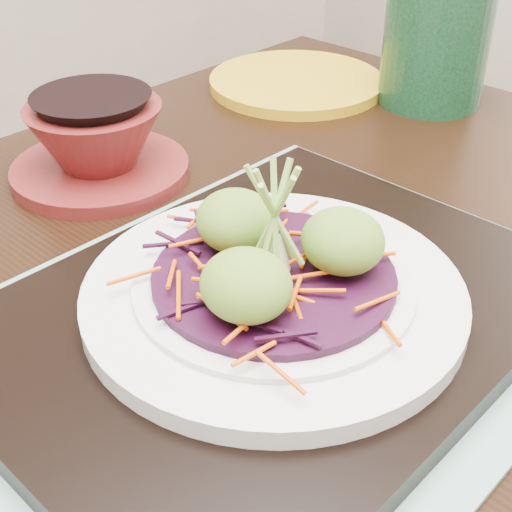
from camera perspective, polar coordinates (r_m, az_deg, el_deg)
dining_table at (r=0.62m, az=-3.72°, el=-9.50°), size 1.21×0.90×0.69m
placemat at (r=0.52m, az=1.37°, el=-5.53°), size 0.52×0.44×0.00m
serving_tray at (r=0.51m, az=1.38°, el=-4.54°), size 0.45×0.37×0.02m
white_plate at (r=0.50m, az=1.41°, el=-2.91°), size 0.27×0.27×0.02m
cabbage_bed at (r=0.49m, az=1.43°, el=-1.64°), size 0.17×0.17×0.01m
carrot_julienne at (r=0.49m, az=1.45°, el=-0.85°), size 0.21×0.21×0.01m
guacamole_scoops at (r=0.48m, az=1.53°, el=0.65°), size 0.15×0.13×0.05m
scallion_garnish at (r=0.47m, az=1.51°, el=2.79°), size 0.06×0.06×0.09m
terracotta_bowl_set at (r=0.72m, az=-12.57°, el=8.62°), size 0.24×0.24×0.07m
yellow_plate at (r=0.94m, az=3.25°, el=13.70°), size 0.22×0.22×0.01m
green_jar at (r=0.90m, az=14.19°, el=16.21°), size 0.17×0.17×0.14m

